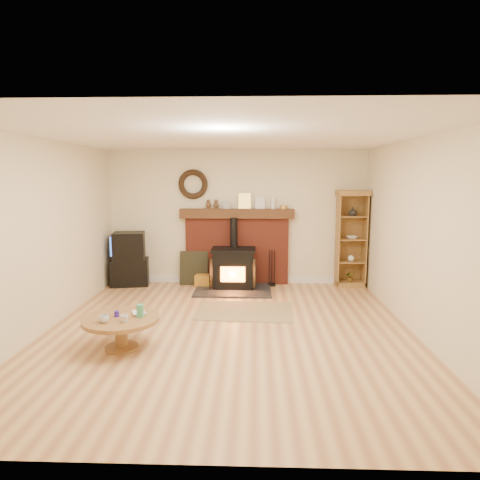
{
  "coord_description": "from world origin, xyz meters",
  "views": [
    {
      "loc": [
        0.35,
        -5.59,
        2.09
      ],
      "look_at": [
        0.12,
        1.0,
        1.12
      ],
      "focal_mm": 32.0,
      "sensor_mm": 36.0,
      "label": 1
    }
  ],
  "objects_px": {
    "coffee_table": "(121,323)",
    "curio_cabinet": "(351,239)",
    "wood_stove": "(233,269)",
    "tv_unit": "(129,260)"
  },
  "relations": [
    {
      "from": "wood_stove",
      "to": "tv_unit",
      "type": "bearing_deg",
      "value": 174.58
    },
    {
      "from": "coffee_table",
      "to": "curio_cabinet",
      "type": "bearing_deg",
      "value": 42.73
    },
    {
      "from": "tv_unit",
      "to": "coffee_table",
      "type": "height_order",
      "value": "tv_unit"
    },
    {
      "from": "curio_cabinet",
      "to": "coffee_table",
      "type": "xyz_separation_m",
      "value": [
        -3.46,
        -3.2,
        -0.6
      ]
    },
    {
      "from": "wood_stove",
      "to": "curio_cabinet",
      "type": "distance_m",
      "value": 2.32
    },
    {
      "from": "wood_stove",
      "to": "curio_cabinet",
      "type": "bearing_deg",
      "value": 7.08
    },
    {
      "from": "wood_stove",
      "to": "tv_unit",
      "type": "xyz_separation_m",
      "value": [
        -2.03,
        0.19,
        0.12
      ]
    },
    {
      "from": "curio_cabinet",
      "to": "coffee_table",
      "type": "distance_m",
      "value": 4.75
    },
    {
      "from": "wood_stove",
      "to": "coffee_table",
      "type": "xyz_separation_m",
      "value": [
        -1.23,
        -2.92,
        -0.05
      ]
    },
    {
      "from": "wood_stove",
      "to": "coffee_table",
      "type": "relative_size",
      "value": 1.51
    }
  ]
}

